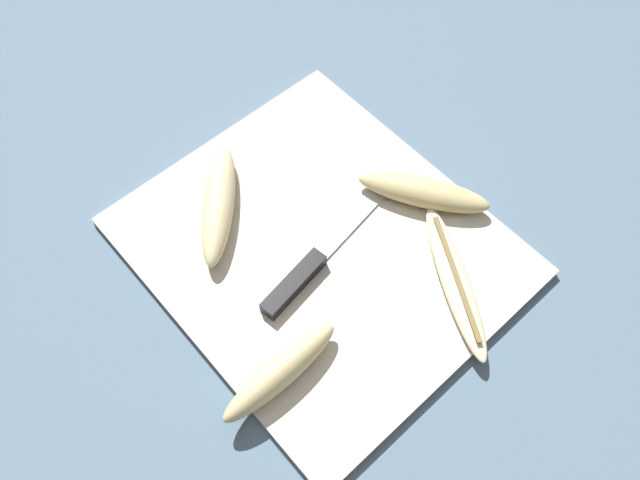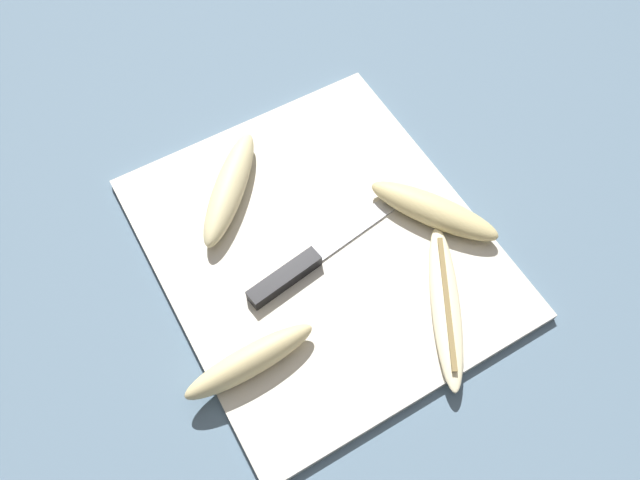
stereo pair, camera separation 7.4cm
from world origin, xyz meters
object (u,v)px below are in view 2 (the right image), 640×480
object	(u,v)px
banana_spotted_left	(434,211)
banana_mellow_near	(250,361)
banana_bright_far	(445,305)
banana_soft_right	(230,188)
knife	(304,265)

from	to	relation	value
banana_spotted_left	banana_mellow_near	size ratio (longest dim) A/B	1.05
banana_spotted_left	banana_bright_far	distance (m)	0.12
banana_soft_right	banana_mellow_near	xyz separation A→B (m)	(0.21, -0.08, 0.00)
banana_soft_right	banana_spotted_left	world-z (taller)	banana_soft_right
banana_soft_right	banana_spotted_left	distance (m)	0.25
banana_soft_right	banana_spotted_left	bearing A→B (deg)	52.60
banana_mellow_near	knife	bearing A→B (deg)	125.20
banana_spotted_left	banana_bright_far	xyz separation A→B (m)	(0.11, -0.06, -0.01)
banana_bright_far	banana_spotted_left	bearing A→B (deg)	151.79
banana_soft_right	banana_bright_far	xyz separation A→B (m)	(0.26, 0.14, -0.01)
banana_spotted_left	banana_bright_far	size ratio (longest dim) A/B	0.84
banana_soft_right	knife	bearing A→B (deg)	12.43
banana_soft_right	banana_spotted_left	xyz separation A→B (m)	(0.15, 0.20, -0.00)
banana_bright_far	banana_mellow_near	distance (m)	0.23
knife	banana_bright_far	xyz separation A→B (m)	(0.12, 0.11, 0.00)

